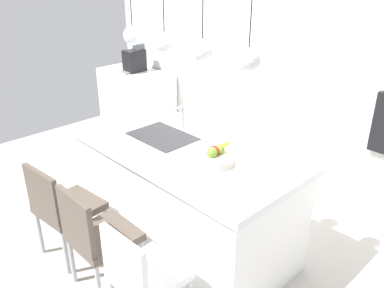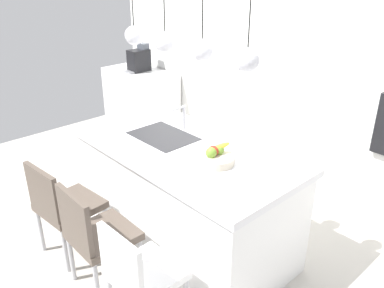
% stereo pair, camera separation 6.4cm
% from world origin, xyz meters
% --- Properties ---
extents(floor, '(6.60, 6.60, 0.00)m').
position_xyz_m(floor, '(0.00, 0.00, 0.00)').
color(floor, '#BCB7AD').
rests_on(floor, ground).
extents(back_wall, '(6.00, 0.10, 2.60)m').
position_xyz_m(back_wall, '(0.00, 1.65, 1.30)').
color(back_wall, white).
rests_on(back_wall, ground).
extents(kitchen_island, '(1.98, 0.98, 0.95)m').
position_xyz_m(kitchen_island, '(0.00, 0.00, 0.48)').
color(kitchen_island, white).
rests_on(kitchen_island, ground).
extents(sink_basin, '(0.56, 0.40, 0.02)m').
position_xyz_m(sink_basin, '(-0.27, 0.00, 0.95)').
color(sink_basin, '#2D2D30').
rests_on(sink_basin, kitchen_island).
extents(faucet, '(0.02, 0.17, 0.22)m').
position_xyz_m(faucet, '(-0.27, 0.21, 1.09)').
color(faucet, silver).
rests_on(faucet, kitchen_island).
extents(fruit_bowl, '(0.28, 0.28, 0.16)m').
position_xyz_m(fruit_bowl, '(0.39, -0.02, 1.00)').
color(fruit_bowl, beige).
rests_on(fruit_bowl, kitchen_island).
extents(side_counter, '(1.10, 0.60, 0.89)m').
position_xyz_m(side_counter, '(-2.40, 1.28, 0.44)').
color(side_counter, white).
rests_on(side_counter, ground).
extents(coffee_machine, '(0.20, 0.35, 0.38)m').
position_xyz_m(coffee_machine, '(-2.40, 1.28, 1.05)').
color(coffee_machine, black).
rests_on(coffee_machine, side_counter).
extents(chair_near, '(0.49, 0.51, 0.88)m').
position_xyz_m(chair_near, '(-0.55, -0.85, 0.50)').
color(chair_near, brown).
rests_on(chair_near, ground).
extents(chair_middle, '(0.45, 0.45, 0.89)m').
position_xyz_m(chair_middle, '(-0.03, -0.85, 0.50)').
color(chair_middle, brown).
rests_on(chair_middle, ground).
extents(chair_far, '(0.44, 0.43, 0.84)m').
position_xyz_m(chair_far, '(0.51, -0.85, 0.48)').
color(chair_far, white).
rests_on(chair_far, ground).
extents(pendant_light_left, '(0.16, 0.16, 0.76)m').
position_xyz_m(pendant_light_left, '(-0.61, 0.00, 1.76)').
color(pendant_light_left, silver).
extents(pendant_light_center_left, '(0.16, 0.16, 0.76)m').
position_xyz_m(pendant_light_center_left, '(-0.20, 0.00, 1.76)').
color(pendant_light_center_left, silver).
extents(pendant_light_center_right, '(0.16, 0.16, 0.76)m').
position_xyz_m(pendant_light_center_right, '(0.20, 0.00, 1.76)').
color(pendant_light_center_right, silver).
extents(pendant_light_right, '(0.16, 0.16, 0.76)m').
position_xyz_m(pendant_light_right, '(0.61, 0.00, 1.76)').
color(pendant_light_right, silver).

